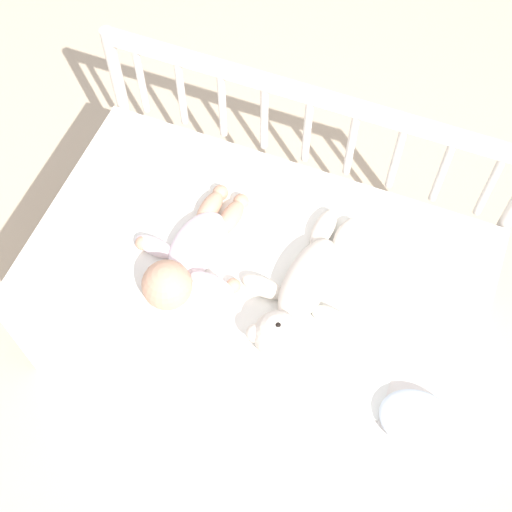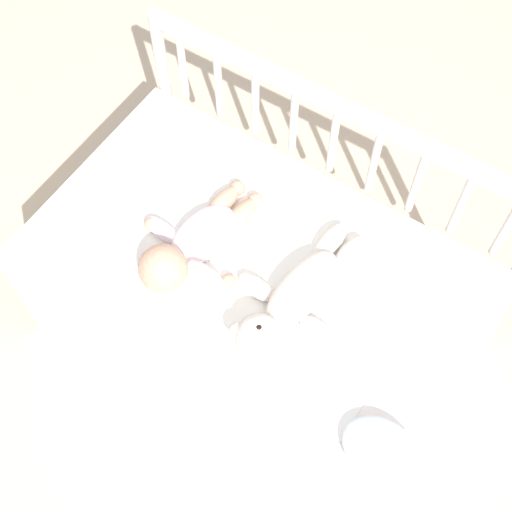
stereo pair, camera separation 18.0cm
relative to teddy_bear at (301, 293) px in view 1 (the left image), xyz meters
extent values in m
plane|color=#C6B293|center=(-0.14, 0.06, -0.51)|extent=(12.00, 12.00, 0.00)
cube|color=white|center=(-0.14, 0.06, -0.28)|extent=(1.19, 0.70, 0.46)
cylinder|color=beige|center=(-0.71, 0.43, -0.14)|extent=(0.04, 0.04, 0.74)
cylinder|color=beige|center=(0.44, 0.43, -0.14)|extent=(0.04, 0.04, 0.74)
cube|color=beige|center=(-0.14, 0.43, 0.22)|extent=(1.15, 0.03, 0.04)
cylinder|color=beige|center=(-0.63, 0.43, 0.08)|extent=(0.02, 0.02, 0.24)
cylinder|color=beige|center=(-0.51, 0.43, 0.08)|extent=(0.02, 0.02, 0.24)
cylinder|color=beige|center=(-0.39, 0.43, 0.08)|extent=(0.02, 0.02, 0.24)
cylinder|color=beige|center=(-0.26, 0.43, 0.08)|extent=(0.02, 0.02, 0.24)
cylinder|color=beige|center=(-0.14, 0.43, 0.08)|extent=(0.02, 0.02, 0.24)
cylinder|color=beige|center=(-0.01, 0.43, 0.08)|extent=(0.02, 0.02, 0.24)
cylinder|color=beige|center=(0.11, 0.43, 0.08)|extent=(0.02, 0.02, 0.24)
cylinder|color=beige|center=(0.23, 0.43, 0.08)|extent=(0.02, 0.02, 0.24)
cylinder|color=beige|center=(0.36, 0.43, 0.08)|extent=(0.02, 0.02, 0.24)
cube|color=white|center=(-0.14, 0.04, -0.04)|extent=(0.82, 0.53, 0.01)
ellipsoid|color=silver|center=(0.00, 0.04, 0.00)|extent=(0.14, 0.27, 0.09)
sphere|color=silver|center=(-0.01, -0.13, 0.01)|extent=(0.12, 0.12, 0.12)
sphere|color=beige|center=(-0.01, -0.13, 0.04)|extent=(0.05, 0.05, 0.05)
sphere|color=black|center=(-0.01, -0.13, 0.07)|extent=(0.02, 0.02, 0.02)
sphere|color=silver|center=(0.03, -0.15, 0.02)|extent=(0.05, 0.05, 0.05)
sphere|color=silver|center=(-0.06, -0.15, 0.02)|extent=(0.05, 0.05, 0.05)
ellipsoid|color=silver|center=(0.09, -0.02, -0.02)|extent=(0.12, 0.06, 0.05)
ellipsoid|color=silver|center=(-0.10, -0.01, -0.02)|extent=(0.12, 0.06, 0.05)
ellipsoid|color=silver|center=(0.05, 0.21, -0.02)|extent=(0.07, 0.13, 0.05)
ellipsoid|color=silver|center=(-0.01, 0.21, -0.02)|extent=(0.07, 0.13, 0.05)
ellipsoid|color=white|center=(-0.30, 0.04, -0.01)|extent=(0.15, 0.22, 0.07)
sphere|color=tan|center=(-0.31, -0.11, 0.02)|extent=(0.13, 0.13, 0.13)
ellipsoid|color=white|center=(-0.21, -0.07, 0.02)|extent=(0.12, 0.06, 0.05)
ellipsoid|color=white|center=(-0.40, 0.00, -0.02)|extent=(0.12, 0.06, 0.05)
sphere|color=tan|center=(-0.17, -0.03, -0.02)|extent=(0.04, 0.04, 0.04)
sphere|color=tan|center=(-0.44, 0.00, -0.02)|extent=(0.04, 0.04, 0.04)
ellipsoid|color=tan|center=(-0.25, 0.16, -0.02)|extent=(0.06, 0.12, 0.05)
ellipsoid|color=tan|center=(-0.32, 0.16, -0.02)|extent=(0.06, 0.12, 0.05)
sphere|color=tan|center=(-0.25, 0.21, -0.02)|extent=(0.04, 0.04, 0.04)
sphere|color=tan|center=(-0.31, 0.22, -0.02)|extent=(0.04, 0.04, 0.04)
ellipsoid|color=silver|center=(0.36, -0.20, -0.02)|extent=(0.19, 0.14, 0.06)
camera|label=1|loc=(0.18, -0.77, 1.58)|focal=50.00mm
camera|label=2|loc=(0.34, -0.69, 1.58)|focal=50.00mm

